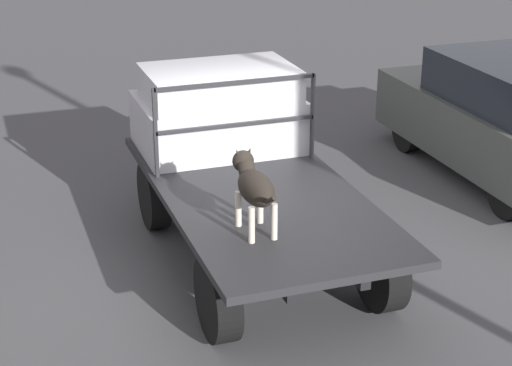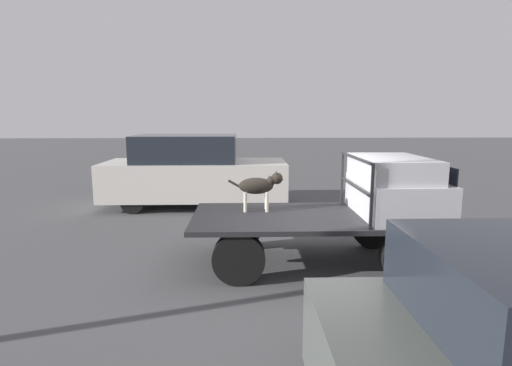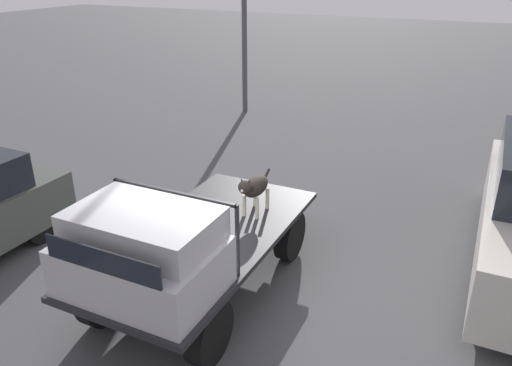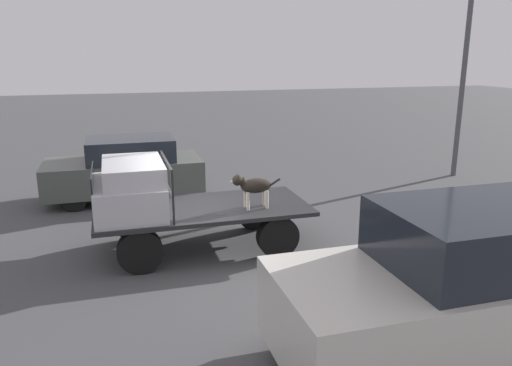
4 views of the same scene
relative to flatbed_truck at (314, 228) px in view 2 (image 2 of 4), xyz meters
name	(u,v)px [view 2 (image 2 of 4)]	position (x,y,z in m)	size (l,w,h in m)	color
ground_plane	(313,263)	(0.00, 0.00, -0.63)	(80.00, 80.00, 0.00)	#474749
flatbed_truck	(314,228)	(0.00, 0.00, 0.00)	(4.14, 1.97, 0.86)	black
truck_cab	(395,188)	(1.36, 0.00, 0.71)	(1.28, 1.85, 0.99)	#B7B7BC
truck_headboard	(355,177)	(0.68, 0.00, 0.89)	(0.04, 1.85, 0.99)	#232326
dog	(260,186)	(-0.92, 0.35, 0.69)	(1.01, 0.29, 0.72)	beige
parked_pickup_far	(193,172)	(-2.64, 4.55, 0.35)	(5.03, 1.96, 2.01)	black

